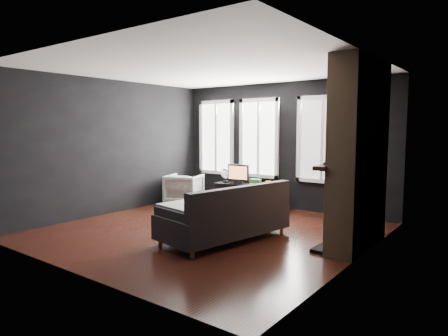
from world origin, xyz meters
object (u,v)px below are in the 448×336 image
Objects in this scene: media_console at (249,196)px; mug at (268,183)px; armchair at (184,188)px; monitor at (238,173)px; sofa at (224,211)px; mantel_vase at (353,154)px; book at (274,180)px.

mug reaches higher than media_console.
mug is (1.84, 0.63, 0.20)m from armchair.
monitor is at bearing -172.02° from mug.
mug is (-0.62, 2.39, 0.13)m from sofa.
armchair is at bearing -159.33° from monitor.
mantel_vase is (2.62, -1.05, 1.07)m from media_console.
mug is at bearing 3.34° from monitor.
mantel_vase is (2.16, -1.10, 0.75)m from mug.
book is (0.80, 0.19, -0.12)m from monitor.
sofa is 2.48m from mug.
media_console is 7.69× the size of mantel_vase.
sofa is at bearing 124.47° from armchair.
mug is 0.14m from book.
mantel_vase is at bearing -29.35° from media_console.
monitor is (-0.25, -0.05, 0.49)m from media_console.
media_console is 6.07× the size of book.
media_console is 3.02m from mantel_vase.
monitor is at bearing -175.76° from media_console.
media_console is 11.26× the size of mug.
media_console is 2.78× the size of monitor.
mug is (0.46, 0.05, 0.32)m from media_console.
armchair reaches higher than mug.
monitor is 2.77× the size of mantel_vase.
monitor reaches higher than sofa.
sofa is 2.55m from book.
book reaches higher than armchair.
media_console is at bearing 158.16° from mantel_vase.
sofa is at bearing -139.82° from mantel_vase.
book is at bearing 44.71° from mug.
sofa is 15.69× the size of mug.
book is (-0.53, 2.49, 0.19)m from sofa.
monitor is at bearing -166.55° from book.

